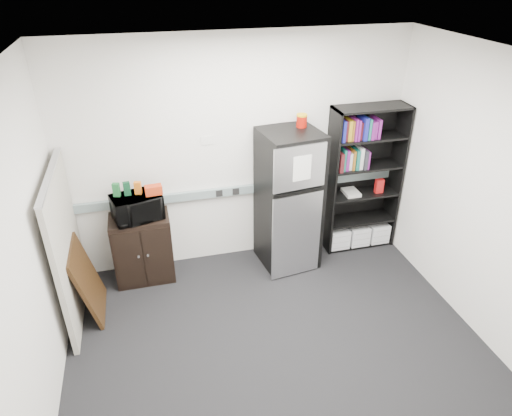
# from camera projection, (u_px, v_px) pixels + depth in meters

# --- Properties ---
(floor) EXTENTS (4.00, 4.00, 0.00)m
(floor) POSITION_uv_depth(u_px,v_px,m) (280.00, 351.00, 4.42)
(floor) COLOR black
(floor) RESTS_ON ground
(wall_back) EXTENTS (4.00, 0.02, 2.70)m
(wall_back) POSITION_uv_depth(u_px,v_px,m) (238.00, 154.00, 5.24)
(wall_back) COLOR white
(wall_back) RESTS_ON floor
(wall_right) EXTENTS (0.02, 3.50, 2.70)m
(wall_right) POSITION_uv_depth(u_px,v_px,m) (491.00, 204.00, 4.19)
(wall_right) COLOR white
(wall_right) RESTS_ON floor
(wall_left) EXTENTS (0.02, 3.50, 2.70)m
(wall_left) POSITION_uv_depth(u_px,v_px,m) (22.00, 269.00, 3.32)
(wall_left) COLOR white
(wall_left) RESTS_ON floor
(ceiling) EXTENTS (4.00, 3.50, 0.02)m
(ceiling) POSITION_uv_depth(u_px,v_px,m) (290.00, 65.00, 3.10)
(ceiling) COLOR white
(ceiling) RESTS_ON wall_back
(electrical_raceway) EXTENTS (3.92, 0.05, 0.10)m
(electrical_raceway) POSITION_uv_depth(u_px,v_px,m) (239.00, 190.00, 5.43)
(electrical_raceway) COLOR gray
(electrical_raceway) RESTS_ON wall_back
(wall_note) EXTENTS (0.14, 0.00, 0.10)m
(wall_note) POSITION_uv_depth(u_px,v_px,m) (207.00, 140.00, 5.06)
(wall_note) COLOR white
(wall_note) RESTS_ON wall_back
(bookshelf) EXTENTS (0.90, 0.34, 1.85)m
(bookshelf) POSITION_uv_depth(u_px,v_px,m) (363.00, 181.00, 5.63)
(bookshelf) COLOR black
(bookshelf) RESTS_ON floor
(cubicle_partition) EXTENTS (0.06, 1.30, 1.62)m
(cubicle_partition) POSITION_uv_depth(u_px,v_px,m) (67.00, 248.00, 4.52)
(cubicle_partition) COLOR #9B9689
(cubicle_partition) RESTS_ON floor
(cabinet) EXTENTS (0.65, 0.44, 0.82)m
(cabinet) POSITION_uv_depth(u_px,v_px,m) (143.00, 248.00, 5.23)
(cabinet) COLOR black
(cabinet) RESTS_ON floor
(microwave) EXTENTS (0.59, 0.47, 0.28)m
(microwave) POSITION_uv_depth(u_px,v_px,m) (137.00, 207.00, 4.95)
(microwave) COLOR black
(microwave) RESTS_ON cabinet
(snack_box_a) EXTENTS (0.08, 0.07, 0.15)m
(snack_box_a) POSITION_uv_depth(u_px,v_px,m) (116.00, 190.00, 4.83)
(snack_box_a) COLOR #1B5F2C
(snack_box_a) RESTS_ON microwave
(snack_box_b) EXTENTS (0.08, 0.06, 0.15)m
(snack_box_b) POSITION_uv_depth(u_px,v_px,m) (127.00, 189.00, 4.85)
(snack_box_b) COLOR #0C351D
(snack_box_b) RESTS_ON microwave
(snack_box_c) EXTENTS (0.08, 0.07, 0.14)m
(snack_box_c) POSITION_uv_depth(u_px,v_px,m) (138.00, 188.00, 4.88)
(snack_box_c) COLOR #D26413
(snack_box_c) RESTS_ON microwave
(snack_bag) EXTENTS (0.19, 0.11, 0.10)m
(snack_bag) POSITION_uv_depth(u_px,v_px,m) (153.00, 190.00, 4.88)
(snack_bag) COLOR red
(snack_bag) RESTS_ON microwave
(refrigerator) EXTENTS (0.71, 0.74, 1.68)m
(refrigerator) POSITION_uv_depth(u_px,v_px,m) (289.00, 201.00, 5.32)
(refrigerator) COLOR black
(refrigerator) RESTS_ON floor
(coffee_can) EXTENTS (0.12, 0.12, 0.16)m
(coffee_can) POSITION_uv_depth(u_px,v_px,m) (302.00, 120.00, 5.01)
(coffee_can) COLOR #9C1107
(coffee_can) RESTS_ON refrigerator
(framed_poster) EXTENTS (0.24, 0.65, 0.82)m
(framed_poster) POSITION_uv_depth(u_px,v_px,m) (88.00, 280.00, 4.71)
(framed_poster) COLOR black
(framed_poster) RESTS_ON floor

